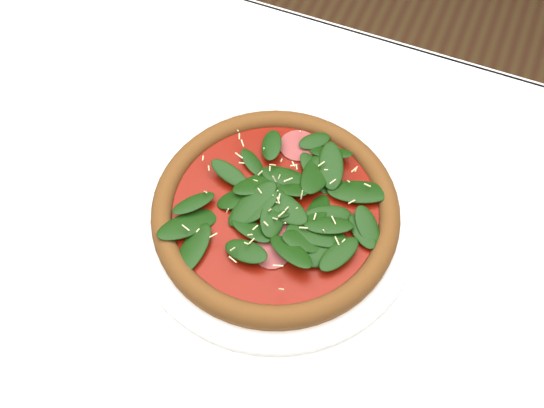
% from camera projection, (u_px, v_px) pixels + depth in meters
% --- Properties ---
extents(ground, '(6.00, 6.00, 0.00)m').
position_uv_depth(ground, '(250.00, 370.00, 1.46)').
color(ground, brown).
rests_on(ground, ground).
extents(dining_table, '(1.21, 0.81, 0.75)m').
position_uv_depth(dining_table, '(236.00, 247.00, 0.91)').
color(dining_table, white).
rests_on(dining_table, ground).
extents(plate, '(0.38, 0.38, 0.02)m').
position_uv_depth(plate, '(275.00, 216.00, 0.81)').
color(plate, white).
rests_on(plate, dining_table).
extents(pizza, '(0.41, 0.41, 0.04)m').
position_uv_depth(pizza, '(276.00, 208.00, 0.79)').
color(pizza, '#936123').
rests_on(pizza, plate).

